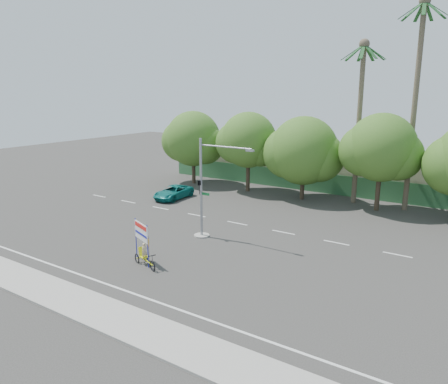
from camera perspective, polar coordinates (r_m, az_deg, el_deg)
The scene contains 14 objects.
ground at distance 27.00m, azimuth -3.75°, elevation -9.04°, with size 120.00×120.00×0.00m, color #33302D.
sidewalk_near at distance 22.09m, azimuth -16.07°, elevation -14.74°, with size 50.00×2.40×0.12m, color gray.
fence at distance 44.95m, azimuth 13.13°, elevation 1.08°, with size 38.00×0.08×2.00m, color #336B3D.
building_left at distance 52.92m, azimuth 4.79°, elevation 4.30°, with size 12.00×8.00×4.00m, color #C0B798.
building_right at distance 47.08m, azimuth 24.30°, elevation 1.78°, with size 14.00×8.00×3.60m, color #C0B798.
tree_far_left at distance 48.12m, azimuth -4.09°, elevation 6.73°, with size 7.14×6.00×7.96m.
tree_left at distance 44.17m, azimuth 3.15°, elevation 6.54°, with size 6.66×5.60×8.07m.
tree_center at distance 41.54m, azimuth 10.29°, elevation 5.09°, with size 7.62×6.40×7.85m.
tree_right at distance 39.20m, azimuth 19.78°, elevation 5.18°, with size 6.90×5.80×8.36m.
palm_tall at distance 39.91m, azimuth 23.84°, elevation 12.52°, with size 3.73×3.79×17.45m.
palm_short at distance 41.00m, azimuth 17.35°, elevation 10.78°, with size 3.73×3.79×14.45m.
traffic_signal at distance 30.38m, azimuth -2.55°, elevation -0.67°, with size 4.72×1.10×7.00m.
trike_billboard at distance 26.60m, azimuth -10.46°, elevation -7.13°, with size 2.51×1.24×2.64m.
pickup_truck at distance 41.97m, azimuth -6.62°, elevation -0.04°, with size 2.07×4.50×1.25m, color #10706A.
Camera 1 is at (15.30, -19.74, 10.26)m, focal length 35.00 mm.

